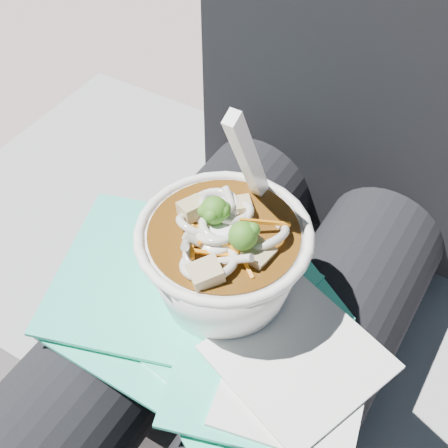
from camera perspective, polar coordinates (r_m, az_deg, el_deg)
The scene contains 6 objects.
stone_ledge at distance 0.97m, azimuth 4.78°, elevation -13.67°, with size 1.00×0.50×0.45m, color gray.
lap at distance 0.65m, azimuth 0.08°, elevation -10.96°, with size 0.31×0.48×0.14m.
person_body at distance 0.68m, azimuth 4.14°, elevation -4.00°, with size 0.34×0.94×0.99m.
plastic_bag at distance 0.59m, azimuth -2.05°, elevation -6.76°, with size 0.34×0.28×0.02m.
napkins at distance 0.54m, azimuth 6.63°, elevation -13.18°, with size 0.16×0.17×0.01m.
udon_bowl at distance 0.54m, azimuth 0.01°, elevation -2.93°, with size 0.16×0.16×0.20m.
Camera 1 is at (0.18, -0.30, 1.07)m, focal length 50.00 mm.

